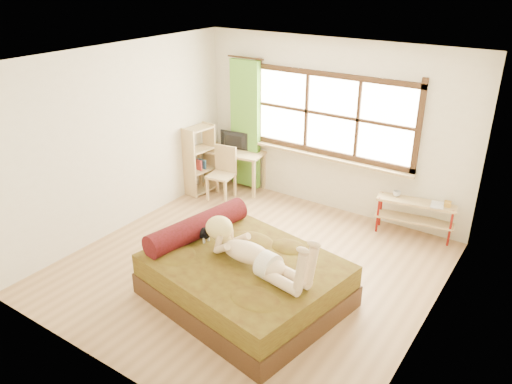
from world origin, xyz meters
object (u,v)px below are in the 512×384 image
Objects in this scene: chair at (223,170)px; bookshelf at (200,160)px; pipe_shelf at (416,210)px; woman at (253,242)px; kitten at (202,230)px; bed at (242,277)px; desk at (232,156)px.

bookshelf is at bearing -179.58° from chair.
pipe_shelf is at bearing 14.58° from bookshelf.
kitten is at bearing -179.59° from woman.
kitten is at bearing -43.86° from bookshelf.
bookshelf reaches higher than chair.
pipe_shelf is at bearing 0.27° from chair.
chair reaches higher than bed.
bookshelf is (-3.59, -0.56, 0.20)m from pipe_shelf.
bed is 1.61× the size of woman.
woman is 3.41m from desk.
desk is 0.40m from chair.
bed is 0.61m from woman.
bookshelf reaches higher than desk.
bed is at bearing -60.14° from desk.
chair is (-1.25, 2.06, -0.17)m from kitten.
woman is 4.67× the size of kitten.
bed is 3.17m from bookshelf.
pipe_shelf is 3.64m from bookshelf.
desk is at bearing 172.21° from pipe_shelf.
woman reaches higher than kitten.
bed reaches higher than pipe_shelf.
woman is at bearing 0.41° from kitten.
pipe_shelf is (1.22, 2.65, 0.12)m from bed.
bookshelf is (-0.45, -0.07, 0.11)m from chair.
kitten is 0.36× the size of chair.
bookshelf is at bearing 140.65° from kitten.
pipe_shelf is (3.14, 0.49, -0.09)m from chair.
bed is 2.70× the size of chair.
pipe_shelf is at bearing -6.45° from desk.
desk is 1.35× the size of chair.
chair is at bearing -85.24° from desk.
woman is at bearing -54.85° from chair.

